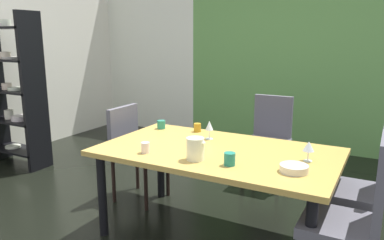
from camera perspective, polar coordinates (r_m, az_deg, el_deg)
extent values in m
cube|color=black|center=(3.55, -6.14, -14.09)|extent=(5.62, 5.59, 0.02)
cube|color=silver|center=(6.52, -6.69, 10.67)|extent=(1.79, 0.10, 2.73)
cube|color=#5E944B|center=(5.42, 18.85, 9.70)|extent=(3.83, 0.10, 2.73)
cube|color=#BF9846|center=(2.91, 3.85, -4.88)|extent=(1.81, 1.05, 0.04)
cylinder|color=black|center=(3.75, -4.80, -6.67)|extent=(0.07, 0.07, 0.69)
cylinder|color=black|center=(3.22, 20.48, -10.81)|extent=(0.07, 0.07, 0.69)
cylinder|color=black|center=(3.13, -13.52, -11.06)|extent=(0.07, 0.07, 0.69)
cube|color=#56545E|center=(3.04, 22.88, -10.11)|extent=(0.44, 0.44, 0.07)
cube|color=#56545E|center=(2.94, 27.23, -5.54)|extent=(0.05, 0.42, 0.55)
cylinder|color=black|center=(2.99, 18.32, -15.35)|extent=(0.04, 0.04, 0.42)
cylinder|color=black|center=(3.33, 19.54, -12.46)|extent=(0.04, 0.04, 0.42)
cylinder|color=black|center=(3.30, 26.22, -13.25)|extent=(0.04, 0.04, 0.42)
cube|color=#56545E|center=(2.52, 21.47, -14.81)|extent=(0.44, 0.44, 0.07)
cube|color=#56545E|center=(2.39, 26.84, -9.11)|extent=(0.05, 0.42, 0.58)
cylinder|color=black|center=(2.82, 17.57, -17.06)|extent=(0.04, 0.04, 0.42)
cube|color=#56545E|center=(4.08, 11.28, -3.59)|extent=(0.44, 0.44, 0.07)
cube|color=#56545E|center=(4.21, 12.24, 0.33)|extent=(0.42, 0.05, 0.50)
cylinder|color=black|center=(3.93, 12.96, -8.07)|extent=(0.04, 0.04, 0.42)
cylinder|color=black|center=(4.04, 7.73, -7.29)|extent=(0.04, 0.04, 0.42)
cylinder|color=black|center=(4.28, 14.35, -6.43)|extent=(0.04, 0.04, 0.42)
cylinder|color=black|center=(4.38, 9.51, -5.76)|extent=(0.04, 0.04, 0.42)
cube|color=#56545E|center=(3.68, -7.85, -5.24)|extent=(0.44, 0.44, 0.07)
cube|color=#56545E|center=(3.74, -10.43, -1.42)|extent=(0.05, 0.42, 0.46)
cylinder|color=black|center=(3.81, -3.70, -8.45)|extent=(0.04, 0.04, 0.42)
cylinder|color=black|center=(3.52, -7.04, -10.36)|extent=(0.04, 0.04, 0.42)
cylinder|color=black|center=(4.02, -8.34, -7.45)|extent=(0.04, 0.04, 0.42)
cylinder|color=black|center=(3.74, -11.85, -9.13)|extent=(0.04, 0.04, 0.42)
cube|color=black|center=(4.75, -22.88, 3.80)|extent=(0.05, 0.33, 1.86)
cube|color=black|center=(5.21, -24.87, -4.10)|extent=(0.81, 0.33, 0.02)
cylinder|color=silver|center=(5.29, -25.61, -3.66)|extent=(0.19, 0.19, 0.02)
cube|color=black|center=(5.12, -25.26, -0.10)|extent=(0.81, 0.33, 0.02)
cylinder|color=silver|center=(5.05, -24.78, 0.27)|extent=(0.20, 0.20, 0.06)
cylinder|color=white|center=(5.20, -26.12, 0.78)|extent=(0.11, 0.11, 0.11)
cube|color=black|center=(5.06, -25.65, 4.02)|extent=(0.81, 0.33, 0.02)
cylinder|color=white|center=(5.01, -25.31, 4.33)|extent=(0.18, 0.18, 0.04)
cylinder|color=#F7DDC4|center=(5.14, -26.40, 4.64)|extent=(0.12, 0.12, 0.08)
cube|color=black|center=(5.02, -26.06, 8.23)|extent=(0.81, 0.33, 0.02)
cylinder|color=silver|center=(5.00, -25.92, 8.50)|extent=(0.20, 0.20, 0.02)
cylinder|color=beige|center=(5.09, -26.65, 8.81)|extent=(0.14, 0.14, 0.08)
cube|color=black|center=(5.02, -26.48, 12.46)|extent=(0.81, 0.33, 0.02)
cylinder|color=silver|center=(5.07, -26.97, 12.74)|extent=(0.20, 0.20, 0.04)
cylinder|color=white|center=(5.02, -26.58, 13.07)|extent=(0.13, 0.13, 0.08)
cylinder|color=silver|center=(3.19, 2.64, -2.88)|extent=(0.07, 0.07, 0.00)
cylinder|color=silver|center=(3.18, 2.64, -2.18)|extent=(0.01, 0.01, 0.08)
cone|color=silver|center=(3.16, 2.66, -0.82)|extent=(0.07, 0.07, 0.08)
cylinder|color=silver|center=(2.76, 17.22, -5.97)|extent=(0.06, 0.06, 0.00)
cylinder|color=silver|center=(2.75, 17.27, -5.23)|extent=(0.01, 0.01, 0.07)
cone|color=silver|center=(2.73, 17.36, -3.83)|extent=(0.08, 0.08, 0.07)
cylinder|color=beige|center=(2.51, 15.27, -7.14)|extent=(0.18, 0.18, 0.05)
cylinder|color=#267B61|center=(3.55, -4.71, -0.70)|extent=(0.08, 0.08, 0.08)
cylinder|color=#217A67|center=(2.56, 5.75, -5.94)|extent=(0.08, 0.08, 0.09)
cylinder|color=#B5821E|center=(3.43, 0.83, -1.16)|extent=(0.07, 0.07, 0.08)
cylinder|color=beige|center=(2.83, -7.13, -4.21)|extent=(0.07, 0.07, 0.08)
cylinder|color=#F2F1C7|center=(2.64, 0.50, -4.42)|extent=(0.13, 0.13, 0.16)
cone|color=#F2F1C7|center=(2.60, 1.62, -3.17)|extent=(0.04, 0.04, 0.03)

